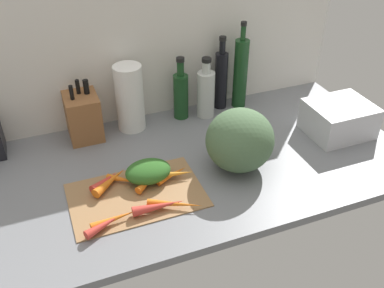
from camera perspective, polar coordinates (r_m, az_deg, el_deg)
ground_plane at (r=155.69cm, az=-2.44°, el=-3.15°), size 170.00×80.00×3.00cm
wall_back at (r=172.41cm, az=-7.04°, el=12.65°), size 170.00×3.00×60.00cm
cutting_board at (r=142.67cm, az=-7.30°, el=-6.60°), size 42.81×27.66×0.80cm
carrot_0 at (r=133.15cm, az=-10.11°, el=-9.62°), size 14.79×4.40×2.43cm
carrot_1 at (r=146.22cm, az=-11.35°, el=-4.83°), size 11.05×9.07×3.36cm
carrot_2 at (r=144.41cm, az=-5.87°, el=-4.99°), size 9.81×8.51×2.62cm
carrot_3 at (r=135.88cm, az=-2.27°, el=-7.88°), size 16.50×9.78×2.43cm
carrot_4 at (r=147.00cm, az=-2.63°, el=-4.03°), size 12.35×6.60×2.47cm
carrot_5 at (r=134.84cm, az=-4.38°, el=-8.15°), size 16.51×4.14×3.23cm
carrot_6 at (r=146.22cm, az=-3.02°, el=-4.02°), size 16.48×6.49×3.54cm
carrot_7 at (r=146.04cm, az=-10.65°, el=-4.80°), size 13.78×11.91×3.28cm
carrot_8 at (r=131.67cm, az=-11.35°, el=-10.29°), size 13.05×7.58×2.84cm
carrot_9 at (r=146.68cm, az=-9.00°, el=-4.64°), size 10.65×8.65×2.30cm
carrot_greens_pile at (r=145.70cm, az=-5.78°, el=-3.59°), size 15.39×11.84×6.51cm
winter_squash at (r=148.38cm, az=6.29°, el=0.50°), size 23.61×22.85×22.09cm
knife_block at (r=170.17cm, az=-14.08°, el=3.59°), size 12.25×14.96×23.06cm
paper_towel_roll at (r=170.02cm, az=-8.18°, el=6.00°), size 10.85×10.85×26.64cm
bottle_0 at (r=177.08cm, az=-1.47°, el=6.56°), size 6.12×6.12×26.33cm
bottle_1 at (r=178.14cm, az=1.84°, el=6.75°), size 7.23×7.23×25.70cm
bottle_2 at (r=183.78cm, az=3.84°, el=8.52°), size 5.43×5.43×31.53cm
bottle_3 at (r=184.46cm, az=6.37°, el=9.26°), size 5.95×5.95×37.17cm
dish_rack at (r=177.94cm, az=18.69°, el=3.16°), size 23.75×20.13×12.46cm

